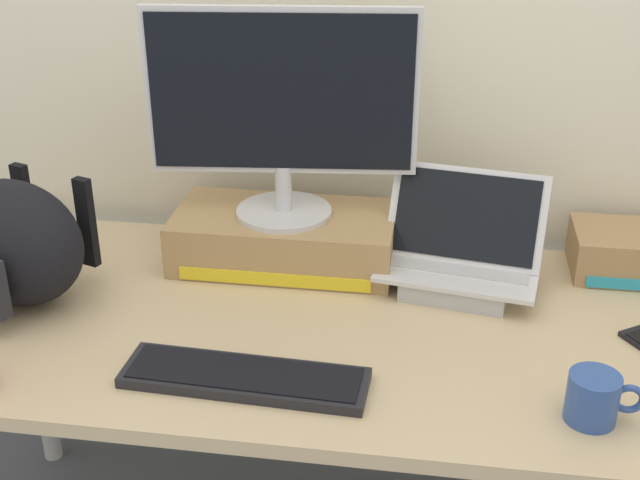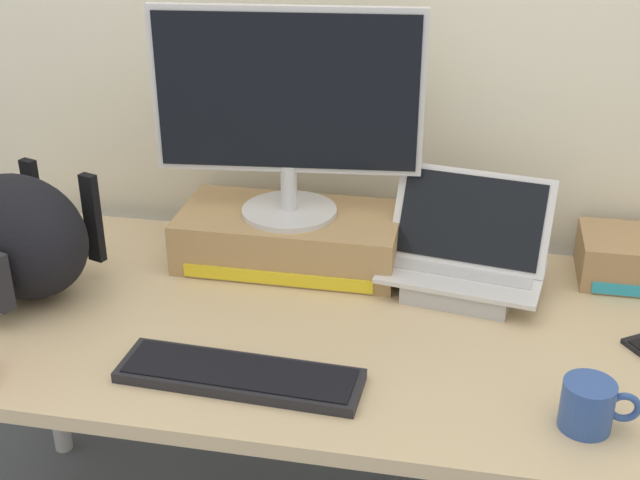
{
  "view_description": "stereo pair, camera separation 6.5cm",
  "coord_description": "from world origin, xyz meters",
  "px_view_note": "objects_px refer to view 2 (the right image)",
  "views": [
    {
      "loc": [
        0.22,
        -1.44,
        1.63
      ],
      "look_at": [
        0.0,
        0.0,
        0.91
      ],
      "focal_mm": 47.29,
      "sensor_mm": 36.0,
      "label": 1
    },
    {
      "loc": [
        0.28,
        -1.43,
        1.63
      ],
      "look_at": [
        0.0,
        0.0,
        0.91
      ],
      "focal_mm": 47.29,
      "sensor_mm": 36.0,
      "label": 2
    }
  ],
  "objects_px": {
    "toner_box_yellow": "(290,237)",
    "coffee_mug": "(589,405)",
    "desktop_monitor": "(287,108)",
    "messenger_backpack": "(19,237)",
    "external_keyboard": "(240,375)",
    "open_laptop": "(463,268)"
  },
  "relations": [
    {
      "from": "toner_box_yellow",
      "to": "coffee_mug",
      "type": "bearing_deg",
      "value": -38.52
    },
    {
      "from": "desktop_monitor",
      "to": "messenger_backpack",
      "type": "relative_size",
      "value": 1.54
    },
    {
      "from": "messenger_backpack",
      "to": "coffee_mug",
      "type": "distance_m",
      "value": 1.16
    },
    {
      "from": "coffee_mug",
      "to": "messenger_backpack",
      "type": "bearing_deg",
      "value": 168.28
    },
    {
      "from": "toner_box_yellow",
      "to": "external_keyboard",
      "type": "bearing_deg",
      "value": -87.93
    },
    {
      "from": "open_laptop",
      "to": "messenger_backpack",
      "type": "height_order",
      "value": "messenger_backpack"
    },
    {
      "from": "toner_box_yellow",
      "to": "open_laptop",
      "type": "height_order",
      "value": "open_laptop"
    },
    {
      "from": "toner_box_yellow",
      "to": "coffee_mug",
      "type": "distance_m",
      "value": 0.79
    },
    {
      "from": "open_laptop",
      "to": "messenger_backpack",
      "type": "relative_size",
      "value": 0.98
    },
    {
      "from": "toner_box_yellow",
      "to": "open_laptop",
      "type": "bearing_deg",
      "value": -8.17
    },
    {
      "from": "toner_box_yellow",
      "to": "open_laptop",
      "type": "distance_m",
      "value": 0.4
    },
    {
      "from": "toner_box_yellow",
      "to": "external_keyboard",
      "type": "xyz_separation_m",
      "value": [
        0.02,
        -0.48,
        -0.05
      ]
    },
    {
      "from": "open_laptop",
      "to": "toner_box_yellow",
      "type": "bearing_deg",
      "value": -179.05
    },
    {
      "from": "desktop_monitor",
      "to": "messenger_backpack",
      "type": "distance_m",
      "value": 0.62
    },
    {
      "from": "desktop_monitor",
      "to": "external_keyboard",
      "type": "bearing_deg",
      "value": -94.03
    },
    {
      "from": "open_laptop",
      "to": "desktop_monitor",
      "type": "bearing_deg",
      "value": -178.89
    },
    {
      "from": "desktop_monitor",
      "to": "coffee_mug",
      "type": "bearing_deg",
      "value": -44.56
    },
    {
      "from": "open_laptop",
      "to": "messenger_backpack",
      "type": "xyz_separation_m",
      "value": [
        -0.91,
        -0.2,
        0.08
      ]
    },
    {
      "from": "external_keyboard",
      "to": "coffee_mug",
      "type": "relative_size",
      "value": 3.47
    },
    {
      "from": "toner_box_yellow",
      "to": "desktop_monitor",
      "type": "distance_m",
      "value": 0.3
    },
    {
      "from": "toner_box_yellow",
      "to": "desktop_monitor",
      "type": "relative_size",
      "value": 0.86
    },
    {
      "from": "coffee_mug",
      "to": "external_keyboard",
      "type": "bearing_deg",
      "value": 178.6
    }
  ]
}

